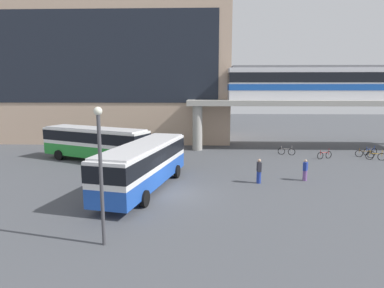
% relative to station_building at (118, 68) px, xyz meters
% --- Properties ---
extents(ground_plane, '(120.00, 120.00, 0.00)m').
position_rel_station_building_xyz_m(ground_plane, '(9.83, -14.85, -9.65)').
color(ground_plane, '#47494F').
extents(station_building, '(30.08, 12.18, 19.28)m').
position_rel_station_building_xyz_m(station_building, '(0.00, 0.00, 0.00)').
color(station_building, tan).
rests_on(station_building, ground_plane).
extents(elevated_platform, '(29.02, 5.67, 5.59)m').
position_rel_station_building_xyz_m(elevated_platform, '(24.41, -6.98, -4.90)').
color(elevated_platform, '#9E9B93').
rests_on(elevated_platform, ground_plane).
extents(train, '(18.06, 2.96, 3.84)m').
position_rel_station_building_xyz_m(train, '(23.65, -6.98, -2.09)').
color(train, silver).
rests_on(train, elevated_platform).
extents(bus_main, '(4.81, 11.33, 3.22)m').
position_rel_station_building_xyz_m(bus_main, '(7.74, -24.00, -7.66)').
color(bus_main, '#1E4CB2').
rests_on(bus_main, ground_plane).
extents(bus_secondary, '(11.11, 6.86, 3.22)m').
position_rel_station_building_xyz_m(bus_secondary, '(1.45, -15.15, -7.66)').
color(bus_secondary, '#268C33').
rests_on(bus_secondary, ground_plane).
extents(bicycle_blue, '(1.71, 0.66, 1.04)m').
position_rel_station_building_xyz_m(bicycle_blue, '(29.32, -11.24, -9.29)').
color(bicycle_blue, black).
rests_on(bicycle_blue, ground_plane).
extents(bicycle_brown, '(1.69, 0.71, 1.04)m').
position_rel_station_building_xyz_m(bicycle_brown, '(28.17, -12.47, -9.29)').
color(bicycle_brown, black).
rests_on(bicycle_brown, ground_plane).
extents(bicycle_red, '(1.67, 0.76, 1.04)m').
position_rel_station_building_xyz_m(bicycle_red, '(23.81, -13.31, -9.29)').
color(bicycle_red, black).
rests_on(bicycle_red, ground_plane).
extents(bicycle_silver, '(1.70, 0.67, 1.04)m').
position_rel_station_building_xyz_m(bicycle_silver, '(20.54, -11.43, -9.29)').
color(bicycle_silver, black).
rests_on(bicycle_silver, ground_plane).
extents(bicycle_orange, '(1.70, 0.67, 1.04)m').
position_rel_station_building_xyz_m(bicycle_orange, '(28.61, -13.70, -9.29)').
color(bicycle_orange, black).
rests_on(bicycle_orange, ground_plane).
extents(pedestrian_near_building, '(0.44, 0.48, 1.63)m').
position_rel_station_building_xyz_m(pedestrian_near_building, '(19.43, -21.33, -8.89)').
color(pedestrian_near_building, '#724C8C').
rests_on(pedestrian_near_building, ground_plane).
extents(pedestrian_waiting_near_stop, '(0.32, 0.43, 1.82)m').
position_rel_station_building_xyz_m(pedestrian_waiting_near_stop, '(15.83, -22.13, -8.78)').
color(pedestrian_waiting_near_stop, navy).
rests_on(pedestrian_waiting_near_stop, ground_plane).
extents(lamp_post, '(0.36, 0.36, 6.13)m').
position_rel_station_building_xyz_m(lamp_post, '(7.32, -32.07, -6.02)').
color(lamp_post, '#3F3F44').
rests_on(lamp_post, ground_plane).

